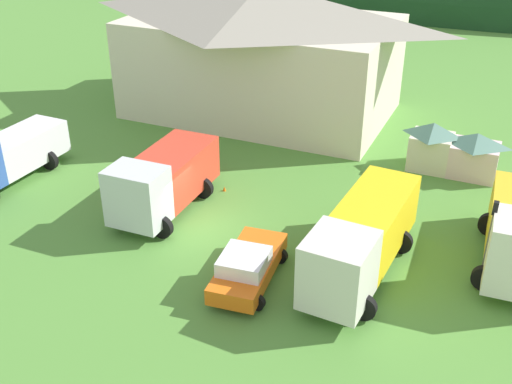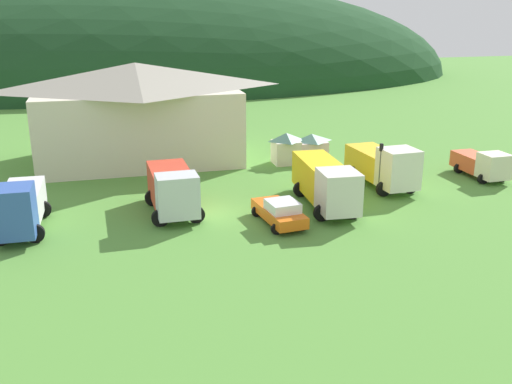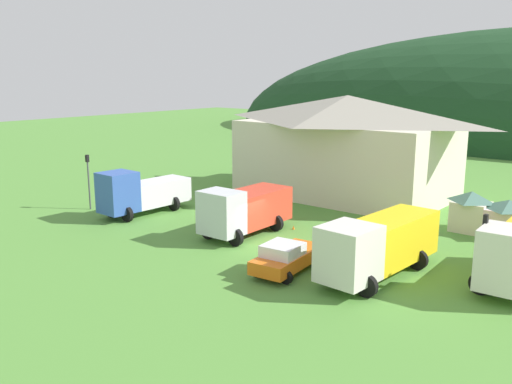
% 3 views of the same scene
% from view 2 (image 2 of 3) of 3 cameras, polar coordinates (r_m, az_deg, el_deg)
% --- Properties ---
extents(ground_plane, '(200.00, 200.00, 0.00)m').
position_cam_2_polar(ground_plane, '(39.45, -4.56, -2.05)').
color(ground_plane, '#518C38').
extents(forested_hill_backdrop, '(122.23, 60.00, 35.89)m').
position_cam_2_polar(forested_hill_backdrop, '(112.30, -11.65, 10.69)').
color(forested_hill_backdrop, '#193D1E').
rests_on(forested_hill_backdrop, ground).
extents(depot_building, '(18.28, 11.28, 8.58)m').
position_cam_2_polar(depot_building, '(52.66, -11.42, 7.71)').
color(depot_building, beige).
rests_on(depot_building, ground).
extents(play_shed_cream, '(2.41, 2.17, 2.73)m').
position_cam_2_polar(play_shed_cream, '(51.20, 2.94, 4.31)').
color(play_shed_cream, beige).
rests_on(play_shed_cream, ground).
extents(play_shed_pink, '(2.70, 2.24, 2.50)m').
position_cam_2_polar(play_shed_pink, '(51.99, 5.41, 4.33)').
color(play_shed_pink, beige).
rests_on(play_shed_pink, ground).
extents(box_truck_blue, '(3.13, 7.30, 3.47)m').
position_cam_2_polar(box_truck_blue, '(38.34, -21.98, -1.24)').
color(box_truck_blue, '#3356AD').
rests_on(box_truck_blue, ground).
extents(tow_truck_silver, '(3.47, 6.86, 3.27)m').
position_cam_2_polar(tow_truck_silver, '(39.16, -8.11, 0.36)').
color(tow_truck_silver, silver).
rests_on(tow_truck_silver, ground).
extents(flatbed_truck_yellow, '(3.53, 8.58, 3.27)m').
position_cam_2_polar(flatbed_truck_yellow, '(40.29, 6.78, 1.00)').
color(flatbed_truck_yellow, silver).
rests_on(flatbed_truck_yellow, ground).
extents(heavy_rig_striped, '(3.54, 7.54, 3.43)m').
position_cam_2_polar(heavy_rig_striped, '(45.48, 12.32, 2.59)').
color(heavy_rig_striped, silver).
rests_on(heavy_rig_striped, ground).
extents(light_truck_cream, '(2.56, 5.33, 2.35)m').
position_cam_2_polar(light_truck_cream, '(50.15, 21.15, 2.57)').
color(light_truck_cream, beige).
rests_on(light_truck_cream, ground).
extents(service_pickup_orange, '(2.75, 5.07, 1.66)m').
position_cam_2_polar(service_pickup_orange, '(37.17, 2.31, -1.92)').
color(service_pickup_orange, orange).
rests_on(service_pickup_orange, ground).
extents(traffic_light_east, '(0.20, 0.32, 3.84)m').
position_cam_2_polar(traffic_light_east, '(43.35, 11.98, 2.74)').
color(traffic_light_east, '#4C4C51').
rests_on(traffic_light_east, ground).
extents(traffic_cone_near_pickup, '(0.36, 0.36, 0.53)m').
position_cam_2_polar(traffic_cone_near_pickup, '(42.79, -6.13, -0.49)').
color(traffic_cone_near_pickup, orange).
rests_on(traffic_cone_near_pickup, ground).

